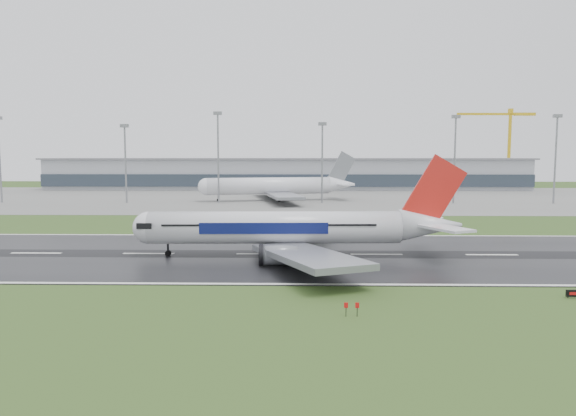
{
  "coord_description": "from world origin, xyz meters",
  "views": [
    {
      "loc": [
        6.38,
        -91.8,
        17.35
      ],
      "look_at": [
        4.31,
        12.0,
        7.0
      ],
      "focal_mm": 33.21,
      "sensor_mm": 36.0,
      "label": 1
    }
  ],
  "objects": [
    {
      "name": "ground",
      "position": [
        0.0,
        0.0,
        0.0
      ],
      "size": [
        520.0,
        520.0,
        0.0
      ],
      "primitive_type": "plane",
      "color": "#2B4619",
      "rests_on": "ground"
    },
    {
      "name": "runway",
      "position": [
        0.0,
        0.0,
        0.05
      ],
      "size": [
        400.0,
        45.0,
        0.1
      ],
      "primitive_type": "cube",
      "color": "black",
      "rests_on": "ground"
    },
    {
      "name": "apron",
      "position": [
        0.0,
        125.0,
        0.04
      ],
      "size": [
        400.0,
        130.0,
        0.08
      ],
      "primitive_type": "cube",
      "color": "slate",
      "rests_on": "ground"
    },
    {
      "name": "terminal",
      "position": [
        0.0,
        185.0,
        7.5
      ],
      "size": [
        240.0,
        36.0,
        15.0
      ],
      "primitive_type": "cube",
      "color": "#93979E",
      "rests_on": "ground"
    },
    {
      "name": "main_airliner",
      "position": [
        6.33,
        -1.52,
        8.41
      ],
      "size": [
        58.07,
        55.49,
        16.61
      ],
      "primitive_type": null,
      "rotation": [
        0.0,
        0.0,
        0.03
      ],
      "color": "silver",
      "rests_on": "runway"
    },
    {
      "name": "parked_airliner",
      "position": [
        -2.38,
        109.89,
        9.09
      ],
      "size": [
        72.05,
        68.78,
        18.03
      ],
      "primitive_type": null,
      "rotation": [
        0.0,
        0.0,
        0.21
      ],
      "color": "silver",
      "rests_on": "apron"
    },
    {
      "name": "tower_crane",
      "position": [
        120.31,
        200.0,
        21.14
      ],
      "size": [
        42.73,
        4.46,
        42.29
      ],
      "primitive_type": null,
      "rotation": [
        0.0,
        0.0,
        0.05
      ],
      "color": "gold",
      "rests_on": "ground"
    },
    {
      "name": "runway_sign",
      "position": [
        40.12,
        -27.78,
        0.52
      ],
      "size": [
        2.31,
        0.62,
        1.04
      ],
      "primitive_type": null,
      "rotation": [
        0.0,
        0.0,
        -0.16
      ],
      "color": "black",
      "rests_on": "ground"
    },
    {
      "name": "floodmast_0",
      "position": [
        -102.28,
        100.0,
        15.03
      ],
      "size": [
        0.64,
        0.64,
        30.07
      ],
      "primitive_type": "cylinder",
      "color": "gray",
      "rests_on": "ground"
    },
    {
      "name": "floodmast_1",
      "position": [
        -56.28,
        100.0,
        13.62
      ],
      "size": [
        0.64,
        0.64,
        27.24
      ],
      "primitive_type": "cylinder",
      "color": "gray",
      "rests_on": "ground"
    },
    {
      "name": "floodmast_2",
      "position": [
        -22.61,
        100.0,
        15.81
      ],
      "size": [
        0.64,
        0.64,
        31.62
      ],
      "primitive_type": "cylinder",
      "color": "gray",
      "rests_on": "ground"
    },
    {
      "name": "floodmast_3",
      "position": [
        14.83,
        100.0,
        13.92
      ],
      "size": [
        0.64,
        0.64,
        27.83
      ],
      "primitive_type": "cylinder",
      "color": "gray",
      "rests_on": "ground"
    },
    {
      "name": "floodmast_4",
      "position": [
        62.12,
        100.0,
        15.16
      ],
      "size": [
        0.64,
        0.64,
        30.31
      ],
      "primitive_type": "cylinder",
      "color": "gray",
      "rests_on": "ground"
    },
    {
      "name": "floodmast_5",
      "position": [
        97.78,
        100.0,
        15.25
      ],
      "size": [
        0.64,
        0.64,
        30.51
      ],
      "primitive_type": "cylinder",
      "color": "gray",
      "rests_on": "ground"
    }
  ]
}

